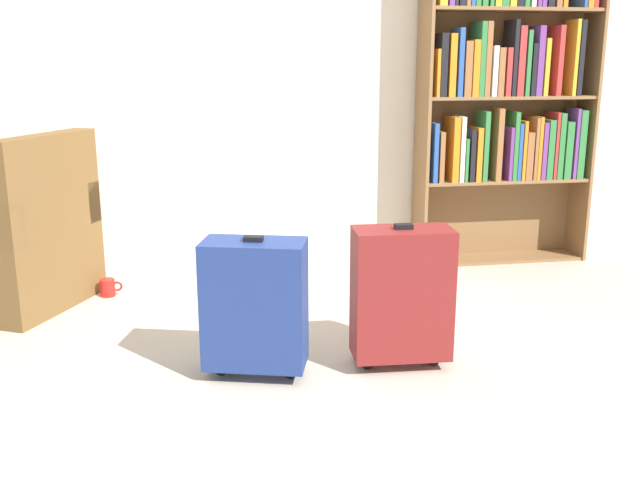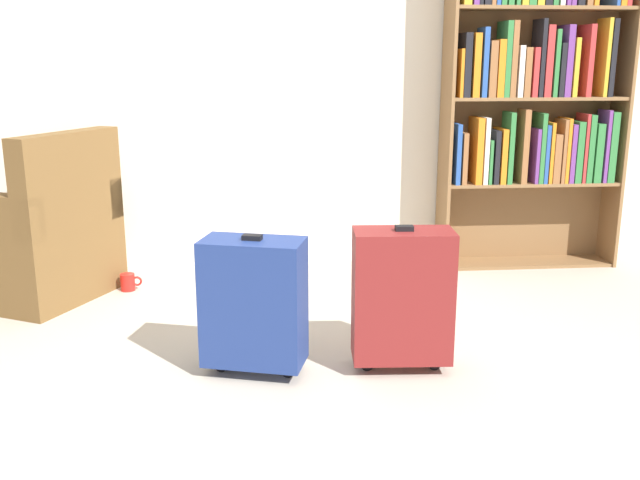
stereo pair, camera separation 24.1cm
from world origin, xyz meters
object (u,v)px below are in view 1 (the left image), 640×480
object	(u,v)px
suitcase_navy_blue	(255,304)
mug	(108,288)
bookshelf	(506,79)
suitcase_dark_red	(402,293)
armchair	(12,246)

from	to	relation	value
suitcase_navy_blue	mug	bearing A→B (deg)	121.86
bookshelf	suitcase_dark_red	world-z (taller)	bookshelf
mug	armchair	bearing A→B (deg)	-173.67
bookshelf	suitcase_navy_blue	distance (m)	2.38
armchair	suitcase_navy_blue	bearing A→B (deg)	-43.16
bookshelf	armchair	xyz separation A→B (m)	(-2.84, -0.39, -0.83)
suitcase_navy_blue	suitcase_dark_red	distance (m)	0.60
suitcase_navy_blue	suitcase_dark_red	size ratio (longest dim) A/B	0.96
bookshelf	suitcase_navy_blue	bearing A→B (deg)	-138.51
bookshelf	mug	world-z (taller)	bookshelf
armchair	suitcase_dark_red	xyz separation A→B (m)	(1.77, -1.11, 0.00)
bookshelf	suitcase_dark_red	xyz separation A→B (m)	(-1.07, -1.49, -0.82)
suitcase_dark_red	armchair	bearing A→B (deg)	148.03
suitcase_navy_blue	suitcase_dark_red	world-z (taller)	suitcase_dark_red
armchair	suitcase_dark_red	bearing A→B (deg)	-31.97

